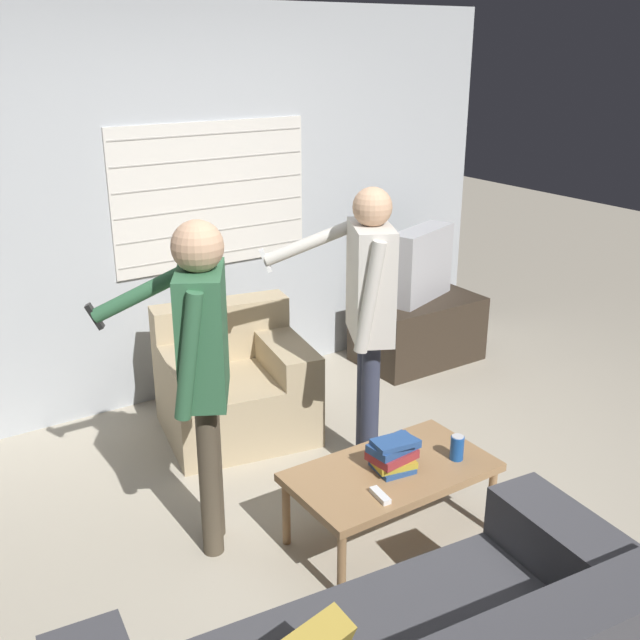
{
  "coord_description": "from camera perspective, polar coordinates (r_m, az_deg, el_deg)",
  "views": [
    {
      "loc": [
        -1.76,
        -2.48,
        2.3
      ],
      "look_at": [
        0.16,
        0.43,
        1.0
      ],
      "focal_mm": 42.0,
      "sensor_mm": 36.0,
      "label": 1
    }
  ],
  "objects": [
    {
      "name": "tv_stand",
      "position": [
        5.74,
        7.44,
        -0.69
      ],
      "size": [
        0.9,
        0.59,
        0.49
      ],
      "color": "#33281E",
      "rests_on": "ground_plane"
    },
    {
      "name": "person_left_standing",
      "position": [
        3.36,
        -9.06,
        -2.3
      ],
      "size": [
        0.57,
        0.71,
        1.61
      ],
      "rotation": [
        0.0,
        0.0,
        1.06
      ],
      "color": "#4C4233",
      "rests_on": "ground_plane"
    },
    {
      "name": "coffee_table",
      "position": [
        3.68,
        5.46,
        -11.7
      ],
      "size": [
        0.99,
        0.55,
        0.38
      ],
      "color": "#9E754C",
      "rests_on": "ground_plane"
    },
    {
      "name": "tv",
      "position": [
        5.58,
        7.65,
        4.24
      ],
      "size": [
        0.65,
        0.4,
        0.53
      ],
      "rotation": [
        0.0,
        0.0,
        3.49
      ],
      "color": "#B2B2B7",
      "rests_on": "tv_stand"
    },
    {
      "name": "armchair_beige",
      "position": [
        4.68,
        -6.59,
        -4.85
      ],
      "size": [
        0.99,
        0.92,
        0.77
      ],
      "rotation": [
        0.0,
        0.0,
        2.96
      ],
      "color": "tan",
      "rests_on": "ground_plane"
    },
    {
      "name": "book_stack",
      "position": [
        3.62,
        5.6,
        -10.12
      ],
      "size": [
        0.25,
        0.19,
        0.16
      ],
      "color": "#284C89",
      "rests_on": "coffee_table"
    },
    {
      "name": "person_right_standing",
      "position": [
        3.97,
        3.68,
        1.64
      ],
      "size": [
        0.6,
        0.74,
        1.62
      ],
      "rotation": [
        0.0,
        0.0,
        1.1
      ],
      "color": "#33384C",
      "rests_on": "ground_plane"
    },
    {
      "name": "spare_remote",
      "position": [
        3.44,
        4.6,
        -13.18
      ],
      "size": [
        0.06,
        0.13,
        0.02
      ],
      "rotation": [
        0.0,
        0.0,
        -0.12
      ],
      "color": "white",
      "rests_on": "coffee_table"
    },
    {
      "name": "ground_plane",
      "position": [
        3.81,
        1.66,
        -16.68
      ],
      "size": [
        16.0,
        16.0,
        0.0
      ],
      "primitive_type": "plane",
      "color": "#B2A893"
    },
    {
      "name": "soda_can",
      "position": [
        3.75,
        10.4,
        -9.54
      ],
      "size": [
        0.07,
        0.07,
        0.13
      ],
      "color": "#194C9E",
      "rests_on": "coffee_table"
    },
    {
      "name": "wall_back",
      "position": [
        4.95,
        -11.8,
        8.08
      ],
      "size": [
        5.2,
        0.08,
        2.55
      ],
      "color": "#ADB2B7",
      "rests_on": "ground_plane"
    }
  ]
}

